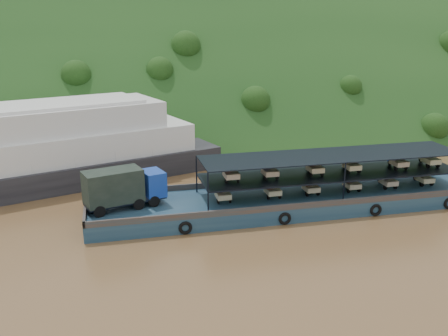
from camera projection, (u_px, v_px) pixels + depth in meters
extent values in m
plane|color=brown|center=(255.00, 212.00, 42.43)|extent=(160.00, 160.00, 0.00)
cube|color=#163814|center=(187.00, 127.00, 75.99)|extent=(140.00, 39.60, 39.60)
cube|color=#132D45|center=(293.00, 201.00, 43.38)|extent=(35.00, 7.00, 1.20)
cube|color=#592D19|center=(280.00, 180.00, 46.31)|extent=(35.00, 0.20, 0.50)
cube|color=#592D19|center=(308.00, 205.00, 39.97)|extent=(35.00, 0.20, 0.50)
cube|color=#592D19|center=(85.00, 209.00, 39.29)|extent=(0.20, 7.00, 0.50)
torus|color=black|center=(185.00, 228.00, 37.88)|extent=(1.06, 0.26, 1.06)
torus|color=black|center=(285.00, 219.00, 39.65)|extent=(1.06, 0.26, 1.06)
torus|color=black|center=(376.00, 210.00, 41.42)|extent=(1.06, 0.26, 1.06)
cylinder|color=black|center=(99.00, 211.00, 38.14)|extent=(0.98, 0.58, 0.93)
cylinder|color=black|center=(92.00, 203.00, 39.76)|extent=(0.98, 0.58, 0.93)
cylinder|color=black|center=(139.00, 204.00, 39.65)|extent=(0.98, 0.58, 0.93)
cylinder|color=black|center=(130.00, 197.00, 41.27)|extent=(0.98, 0.58, 0.93)
cylinder|color=black|center=(154.00, 201.00, 40.27)|extent=(0.98, 0.58, 0.93)
cylinder|color=black|center=(145.00, 194.00, 41.89)|extent=(0.98, 0.58, 0.93)
cube|color=black|center=(125.00, 200.00, 40.07)|extent=(6.64, 3.76, 0.19)
cube|color=#163A9E|center=(153.00, 183.00, 40.91)|extent=(2.15, 2.59, 2.04)
cube|color=black|center=(162.00, 177.00, 41.19)|extent=(0.58, 1.80, 0.84)
cube|color=black|center=(113.00, 186.00, 39.23)|extent=(4.91, 3.41, 2.60)
cube|color=black|center=(331.00, 173.00, 43.51)|extent=(23.00, 5.00, 0.12)
cube|color=black|center=(332.00, 155.00, 43.04)|extent=(23.00, 5.00, 0.08)
cylinder|color=black|center=(208.00, 193.00, 38.64)|extent=(0.12, 0.12, 3.30)
cylinder|color=black|center=(197.00, 174.00, 43.30)|extent=(0.12, 0.12, 3.30)
cylinder|color=black|center=(344.00, 182.00, 41.18)|extent=(0.12, 0.12, 3.30)
cylinder|color=black|center=(320.00, 166.00, 45.84)|extent=(0.12, 0.12, 3.30)
cylinder|color=black|center=(430.00, 158.00, 48.39)|extent=(0.12, 0.12, 3.30)
cylinder|color=black|center=(219.00, 193.00, 42.72)|extent=(0.12, 0.52, 0.52)
cylinder|color=black|center=(218.00, 201.00, 40.93)|extent=(0.14, 0.52, 0.52)
cylinder|color=black|center=(230.00, 200.00, 41.15)|extent=(0.14, 0.52, 0.52)
cube|color=beige|center=(223.00, 195.00, 41.27)|extent=(1.15, 1.50, 0.44)
cube|color=red|center=(220.00, 189.00, 42.29)|extent=(0.55, 0.80, 0.80)
cube|color=red|center=(220.00, 184.00, 41.96)|extent=(0.50, 0.10, 0.10)
cylinder|color=black|center=(267.00, 189.00, 43.68)|extent=(0.12, 0.52, 0.52)
cylinder|color=black|center=(268.00, 197.00, 41.89)|extent=(0.14, 0.52, 0.52)
cylinder|color=black|center=(280.00, 196.00, 42.11)|extent=(0.14, 0.52, 0.52)
cube|color=beige|center=(273.00, 191.00, 42.23)|extent=(1.15, 1.50, 0.44)
cube|color=red|center=(269.00, 185.00, 43.25)|extent=(0.55, 0.80, 0.80)
cube|color=red|center=(270.00, 180.00, 42.92)|extent=(0.50, 0.10, 0.10)
cylinder|color=black|center=(304.00, 186.00, 44.45)|extent=(0.12, 0.52, 0.52)
cylinder|color=black|center=(307.00, 193.00, 42.66)|extent=(0.14, 0.52, 0.52)
cylinder|color=black|center=(318.00, 193.00, 42.88)|extent=(0.14, 0.52, 0.52)
cube|color=beige|center=(311.00, 188.00, 43.00)|extent=(1.15, 1.50, 0.44)
cube|color=#A9220B|center=(306.00, 182.00, 44.02)|extent=(0.55, 0.80, 0.80)
cube|color=#A9220B|center=(307.00, 177.00, 43.69)|extent=(0.50, 0.10, 0.10)
cylinder|color=black|center=(344.00, 183.00, 45.30)|extent=(0.12, 0.52, 0.52)
cylinder|color=black|center=(348.00, 190.00, 43.51)|extent=(0.14, 0.52, 0.52)
cylinder|color=black|center=(359.00, 189.00, 43.73)|extent=(0.14, 0.52, 0.52)
cube|color=beige|center=(352.00, 185.00, 43.85)|extent=(1.15, 1.50, 0.44)
cube|color=red|center=(346.00, 179.00, 44.87)|extent=(0.55, 0.80, 0.80)
cube|color=red|center=(348.00, 174.00, 44.54)|extent=(0.50, 0.10, 0.10)
cylinder|color=black|center=(380.00, 180.00, 46.09)|extent=(0.12, 0.52, 0.52)
cylinder|color=black|center=(385.00, 187.00, 44.30)|extent=(0.14, 0.52, 0.52)
cylinder|color=black|center=(395.00, 186.00, 44.53)|extent=(0.14, 0.52, 0.52)
cube|color=beige|center=(388.00, 182.00, 44.64)|extent=(1.15, 1.50, 0.44)
cube|color=#B2150B|center=(382.00, 176.00, 45.66)|extent=(0.55, 0.80, 0.80)
cube|color=#B2150B|center=(384.00, 171.00, 45.33)|extent=(0.50, 0.10, 0.10)
cylinder|color=black|center=(415.00, 178.00, 46.91)|extent=(0.12, 0.52, 0.52)
cylinder|color=black|center=(422.00, 184.00, 45.12)|extent=(0.14, 0.52, 0.52)
cylinder|color=black|center=(431.00, 183.00, 45.34)|extent=(0.14, 0.52, 0.52)
cube|color=beige|center=(425.00, 179.00, 45.46)|extent=(1.15, 1.50, 0.44)
cube|color=#AA1D0B|center=(417.00, 173.00, 46.48)|extent=(0.55, 0.80, 0.80)
cube|color=#AA1D0B|center=(419.00, 169.00, 46.15)|extent=(0.50, 0.10, 0.10)
cylinder|color=black|center=(227.00, 173.00, 42.38)|extent=(0.12, 0.52, 0.52)
cylinder|color=black|center=(226.00, 180.00, 40.59)|extent=(0.14, 0.52, 0.52)
cylinder|color=black|center=(238.00, 179.00, 40.81)|extent=(0.14, 0.52, 0.52)
cube|color=#CCB390|center=(231.00, 175.00, 40.93)|extent=(1.15, 1.50, 0.44)
cube|color=#B90C0D|center=(228.00, 169.00, 41.95)|extent=(0.55, 0.80, 0.80)
cube|color=#B90C0D|center=(228.00, 164.00, 41.62)|extent=(0.50, 0.10, 0.10)
cylinder|color=black|center=(265.00, 171.00, 43.12)|extent=(0.12, 0.52, 0.52)
cylinder|color=black|center=(265.00, 177.00, 41.33)|extent=(0.14, 0.52, 0.52)
cylinder|color=black|center=(277.00, 177.00, 41.55)|extent=(0.14, 0.52, 0.52)
cube|color=tan|center=(270.00, 172.00, 41.67)|extent=(1.15, 1.50, 0.44)
cube|color=#1A1F9F|center=(266.00, 166.00, 42.69)|extent=(0.55, 0.80, 0.80)
cube|color=#1A1F9F|center=(267.00, 161.00, 42.36)|extent=(0.50, 0.10, 0.10)
cylinder|color=black|center=(308.00, 168.00, 44.02)|extent=(0.12, 0.52, 0.52)
cylinder|color=black|center=(311.00, 174.00, 42.23)|extent=(0.14, 0.52, 0.52)
cylinder|color=black|center=(322.00, 173.00, 42.45)|extent=(0.14, 0.52, 0.52)
cube|color=#C6BB8C|center=(315.00, 169.00, 42.57)|extent=(1.15, 1.50, 0.44)
cube|color=red|center=(310.00, 163.00, 43.59)|extent=(0.55, 0.80, 0.80)
cube|color=red|center=(311.00, 158.00, 43.26)|extent=(0.50, 0.10, 0.10)
cylinder|color=black|center=(344.00, 165.00, 44.78)|extent=(0.12, 0.52, 0.52)
cylinder|color=black|center=(348.00, 171.00, 42.99)|extent=(0.14, 0.52, 0.52)
cylinder|color=black|center=(359.00, 171.00, 43.21)|extent=(0.14, 0.52, 0.52)
cube|color=beige|center=(352.00, 166.00, 43.33)|extent=(1.15, 1.50, 0.44)
cube|color=beige|center=(346.00, 161.00, 44.35)|extent=(0.55, 0.80, 0.80)
cube|color=beige|center=(347.00, 156.00, 44.02)|extent=(0.50, 0.10, 0.10)
cylinder|color=black|center=(390.00, 162.00, 45.79)|extent=(0.12, 0.52, 0.52)
cylinder|color=black|center=(396.00, 168.00, 44.00)|extent=(0.14, 0.52, 0.52)
cylinder|color=black|center=(406.00, 167.00, 44.22)|extent=(0.14, 0.52, 0.52)
cube|color=#CBB690|center=(399.00, 163.00, 44.34)|extent=(1.15, 1.50, 0.44)
cube|color=#1B3AA4|center=(392.00, 157.00, 45.36)|extent=(0.55, 0.80, 0.80)
cube|color=#1B3AA4|center=(394.00, 153.00, 45.03)|extent=(0.50, 0.10, 0.10)
cylinder|color=black|center=(421.00, 160.00, 46.51)|extent=(0.12, 0.52, 0.52)
cylinder|color=black|center=(428.00, 165.00, 44.72)|extent=(0.14, 0.52, 0.52)
cylinder|color=black|center=(438.00, 165.00, 44.94)|extent=(0.14, 0.52, 0.52)
cube|color=beige|center=(431.00, 160.00, 45.06)|extent=(1.15, 1.50, 0.44)
cube|color=#C5BA8C|center=(424.00, 155.00, 46.08)|extent=(0.55, 0.80, 0.80)
cube|color=#C5BA8C|center=(425.00, 151.00, 45.75)|extent=(0.50, 0.10, 0.10)
cube|color=black|center=(24.00, 174.00, 48.87)|extent=(40.41, 21.77, 2.36)
cube|color=silver|center=(21.00, 149.00, 48.14)|extent=(34.50, 18.97, 2.75)
cube|color=silver|center=(18.00, 122.00, 47.38)|extent=(28.60, 16.17, 2.56)
cube|color=silver|center=(16.00, 107.00, 46.97)|extent=(24.56, 13.99, 0.29)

